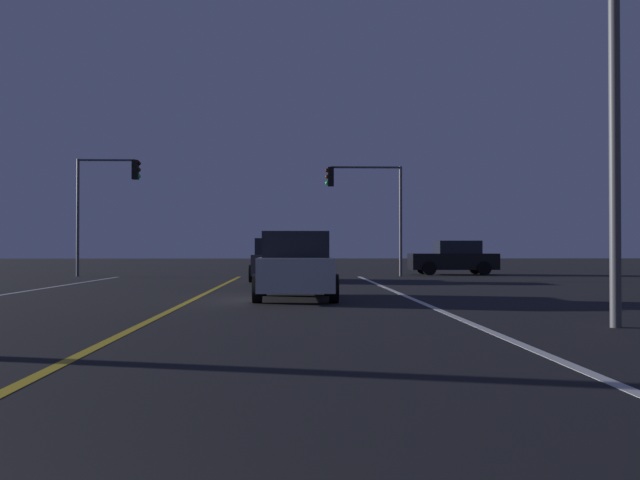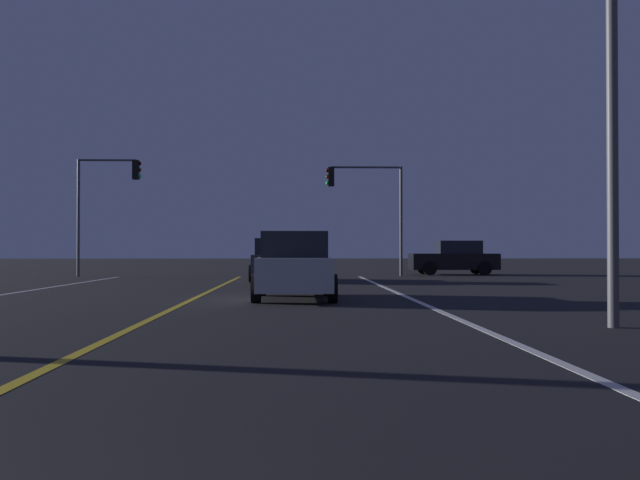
# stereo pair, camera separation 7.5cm
# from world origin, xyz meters

# --- Properties ---
(lane_edge_right) EXTENTS (0.16, 37.84, 0.01)m
(lane_edge_right) POSITION_xyz_m (5.55, 12.92, 0.00)
(lane_edge_right) COLOR silver
(lane_edge_right) RESTS_ON ground
(lane_center_divider) EXTENTS (0.16, 37.84, 0.01)m
(lane_center_divider) POSITION_xyz_m (0.00, 12.92, 0.00)
(lane_center_divider) COLOR gold
(lane_center_divider) RESTS_ON ground
(car_lead_same_lane) EXTENTS (2.02, 4.30, 1.70)m
(car_lead_same_lane) POSITION_xyz_m (2.57, 16.77, 0.82)
(car_lead_same_lane) COLOR black
(car_lead_same_lane) RESTS_ON ground
(car_ahead_far) EXTENTS (2.02, 4.30, 1.70)m
(car_ahead_far) POSITION_xyz_m (1.81, 27.43, 0.82)
(car_ahead_far) COLOR black
(car_ahead_far) RESTS_ON ground
(car_crossing_side) EXTENTS (4.30, 2.02, 1.70)m
(car_crossing_side) POSITION_xyz_m (10.53, 34.22, 0.82)
(car_crossing_side) COLOR black
(car_crossing_side) RESTS_ON ground
(traffic_light_near_right) EXTENTS (3.65, 0.36, 5.21)m
(traffic_light_near_right) POSITION_xyz_m (5.81, 32.34, 3.91)
(traffic_light_near_right) COLOR #4C4C51
(traffic_light_near_right) RESTS_ON ground
(traffic_light_near_left) EXTENTS (2.98, 0.36, 5.50)m
(traffic_light_near_left) POSITION_xyz_m (-6.19, 32.34, 4.07)
(traffic_light_near_left) COLOR #4C4C51
(traffic_light_near_left) RESTS_ON ground
(street_lamp_right_near) EXTENTS (2.33, 0.44, 8.21)m
(street_lamp_right_near) POSITION_xyz_m (7.21, 9.98, 5.21)
(street_lamp_right_near) COLOR #4C4C51
(street_lamp_right_near) RESTS_ON ground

